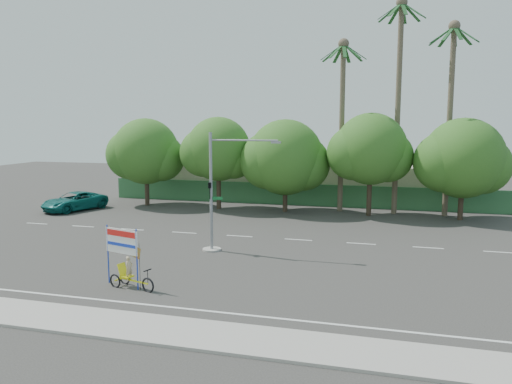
# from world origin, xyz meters

# --- Properties ---
(ground) EXTENTS (120.00, 120.00, 0.00)m
(ground) POSITION_xyz_m (0.00, 0.00, 0.00)
(ground) COLOR #33302D
(ground) RESTS_ON ground
(sidewalk_near) EXTENTS (50.00, 2.40, 0.12)m
(sidewalk_near) POSITION_xyz_m (0.00, -7.50, 0.06)
(sidewalk_near) COLOR gray
(sidewalk_near) RESTS_ON ground
(fence) EXTENTS (38.00, 0.08, 2.00)m
(fence) POSITION_xyz_m (0.00, 21.50, 1.00)
(fence) COLOR #336B3D
(fence) RESTS_ON ground
(building_left) EXTENTS (12.00, 8.00, 4.00)m
(building_left) POSITION_xyz_m (-10.00, 26.00, 2.00)
(building_left) COLOR beige
(building_left) RESTS_ON ground
(building_right) EXTENTS (14.00, 8.00, 3.60)m
(building_right) POSITION_xyz_m (8.00, 26.00, 1.80)
(building_right) COLOR beige
(building_right) RESTS_ON ground
(tree_far_left) EXTENTS (7.14, 6.00, 7.96)m
(tree_far_left) POSITION_xyz_m (-14.05, 18.00, 4.76)
(tree_far_left) COLOR #473828
(tree_far_left) RESTS_ON ground
(tree_left) EXTENTS (6.66, 5.60, 8.07)m
(tree_left) POSITION_xyz_m (-7.05, 18.00, 5.06)
(tree_left) COLOR #473828
(tree_left) RESTS_ON ground
(tree_center) EXTENTS (7.62, 6.40, 7.85)m
(tree_center) POSITION_xyz_m (-1.05, 18.00, 4.47)
(tree_center) COLOR #473828
(tree_center) RESTS_ON ground
(tree_right) EXTENTS (6.90, 5.80, 8.36)m
(tree_right) POSITION_xyz_m (5.95, 18.00, 5.24)
(tree_right) COLOR #473828
(tree_right) RESTS_ON ground
(tree_far_right) EXTENTS (7.38, 6.20, 7.94)m
(tree_far_right) POSITION_xyz_m (12.95, 18.00, 4.64)
(tree_far_right) COLOR #473828
(tree_far_right) RESTS_ON ground
(palm_tall) EXTENTS (3.73, 3.79, 17.45)m
(palm_tall) POSITION_xyz_m (8.00, 19.50, 10.46)
(palm_tall) COLOR #70604C
(palm_tall) RESTS_ON ground
(palm_mid) EXTENTS (3.73, 3.79, 15.45)m
(palm_mid) POSITION_xyz_m (12.00, 19.50, 9.40)
(palm_mid) COLOR #70604C
(palm_mid) RESTS_ON ground
(palm_short) EXTENTS (3.73, 3.79, 14.45)m
(palm_short) POSITION_xyz_m (3.50, 19.50, 8.86)
(palm_short) COLOR #70604C
(palm_short) RESTS_ON ground
(traffic_signal) EXTENTS (4.72, 1.10, 7.00)m
(traffic_signal) POSITION_xyz_m (-2.20, 3.98, 2.92)
(traffic_signal) COLOR gray
(traffic_signal) RESTS_ON ground
(trike_billboard) EXTENTS (2.80, 1.14, 2.85)m
(trike_billboard) POSITION_xyz_m (-3.91, -3.38, 1.15)
(trike_billboard) COLOR black
(trike_billboard) RESTS_ON ground
(pickup_truck) EXTENTS (4.36, 6.24, 1.58)m
(pickup_truck) POSITION_xyz_m (-18.78, 13.80, 0.79)
(pickup_truck) COLOR #0E625C
(pickup_truck) RESTS_ON ground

